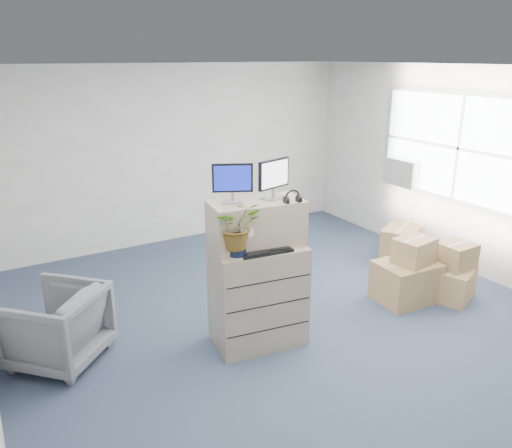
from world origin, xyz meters
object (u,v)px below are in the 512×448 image
Objects in this scene: monitor_left at (233,181)px; water_bottle at (260,234)px; potted_plant at (237,231)px; office_chair at (56,322)px; filing_cabinet_lower at (258,295)px; monitor_right at (274,177)px; keyboard at (265,251)px.

monitor_left is 1.64× the size of water_bottle.
office_chair is at bearing 152.48° from potted_plant.
monitor_left reaches higher than filing_cabinet_lower.
office_chair is (-1.93, 0.68, -0.78)m from water_bottle.
potted_plant is (-0.08, -0.23, -0.42)m from monitor_left.
office_chair is at bearing 167.63° from filing_cabinet_lower.
keyboard is (-0.21, -0.19, -0.68)m from monitor_right.
potted_plant reaches higher than keyboard.
filing_cabinet_lower is 2.03m from office_chair.
office_chair is (-1.89, 0.71, -0.12)m from filing_cabinet_lower.
filing_cabinet_lower reaches higher than office_chair.
monitor_right is 0.47× the size of office_chair.
water_bottle is (0.04, 0.03, 0.66)m from filing_cabinet_lower.
monitor_right is 0.59m from water_bottle.
monitor_left is 0.73× the size of keyboard.
filing_cabinet_lower is at bearing 173.98° from monitor_right.
monitor_left is at bearing 162.29° from water_bottle.
keyboard is at bearing -8.21° from potted_plant.
monitor_left is (-0.22, 0.11, 1.22)m from filing_cabinet_lower.
monitor_left reaches higher than potted_plant.
office_chair is (-1.59, 0.83, -0.92)m from potted_plant.
office_chair is (-1.67, 0.60, -1.34)m from monitor_left.
monitor_right is at bearing 47.82° from keyboard.
filing_cabinet_lower is at bearing 20.96° from potted_plant.
potted_plant reaches higher than water_bottle.
potted_plant is at bearing -156.91° from water_bottle.
potted_plant reaches higher than filing_cabinet_lower.
water_bottle reaches higher than filing_cabinet_lower.
filing_cabinet_lower is 2.04× the size of keyboard.
filing_cabinet_lower is 2.71× the size of monitor_right.
monitor_right is 0.67m from potted_plant.
monitor_left reaches higher than keyboard.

